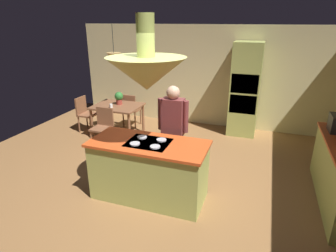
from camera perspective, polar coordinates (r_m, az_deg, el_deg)
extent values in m
plane|color=olive|center=(4.84, -2.76, -12.62)|extent=(8.16, 8.16, 0.00)
cube|color=beige|center=(7.48, 7.16, 9.91)|extent=(6.80, 0.10, 2.55)
cube|color=#A8B259|center=(4.45, -3.83, -9.10)|extent=(1.72, 0.75, 0.90)
cube|color=#D14C1E|center=(4.23, -3.98, -3.57)|extent=(1.78, 0.81, 0.04)
cube|color=black|center=(4.23, -3.99, -3.38)|extent=(0.64, 0.52, 0.01)
cylinder|color=#B2B2B7|center=(4.18, -6.72, -3.57)|extent=(0.15, 0.15, 0.02)
cylinder|color=#B2B2B7|center=(4.06, -2.63, -4.21)|extent=(0.15, 0.15, 0.02)
cylinder|color=#B2B2B7|center=(4.39, -5.25, -2.26)|extent=(0.15, 0.15, 0.02)
cylinder|color=#B2B2B7|center=(4.28, -1.33, -2.83)|extent=(0.15, 0.15, 0.02)
cube|color=#A8B259|center=(6.97, 15.27, 7.08)|extent=(0.66, 0.62, 2.20)
cube|color=black|center=(6.65, 15.21, 8.22)|extent=(0.60, 0.04, 0.44)
cube|color=black|center=(6.76, 14.84, 4.25)|extent=(0.60, 0.04, 0.44)
cube|color=brown|center=(6.78, -10.21, 3.96)|extent=(1.09, 0.88, 0.04)
cylinder|color=brown|center=(6.85, -15.11, 0.37)|extent=(0.06, 0.06, 0.72)
cylinder|color=brown|center=(6.37, -7.82, -0.63)|extent=(0.06, 0.06, 0.72)
cylinder|color=brown|center=(7.44, -11.89, 2.29)|extent=(0.06, 0.06, 0.72)
cylinder|color=brown|center=(7.01, -5.04, 1.49)|extent=(0.06, 0.06, 0.72)
cylinder|color=tan|center=(5.00, -0.03, -6.00)|extent=(0.14, 0.14, 0.82)
cylinder|color=tan|center=(4.95, 1.95, -6.31)|extent=(0.14, 0.14, 0.82)
cube|color=brown|center=(4.69, 1.01, 1.80)|extent=(0.36, 0.22, 0.63)
cylinder|color=brown|center=(4.75, -1.51, 2.45)|extent=(0.09, 0.09, 0.54)
cylinder|color=brown|center=(4.62, 3.61, 1.88)|extent=(0.09, 0.09, 0.54)
sphere|color=tan|center=(4.57, 1.04, 6.76)|extent=(0.22, 0.22, 0.22)
cone|color=#A8B259|center=(3.92, -4.37, 10.49)|extent=(1.10, 1.10, 0.45)
cylinder|color=#A8B259|center=(3.87, -4.58, 17.80)|extent=(0.24, 0.24, 0.55)
cone|color=#E0B266|center=(6.56, -10.84, 13.38)|extent=(0.32, 0.32, 0.22)
cylinder|color=black|center=(6.52, -11.09, 16.95)|extent=(0.01, 0.01, 0.60)
cube|color=brown|center=(6.28, -13.30, -0.53)|extent=(0.40, 0.40, 0.04)
cube|color=brown|center=(6.35, -12.61, 1.87)|extent=(0.40, 0.04, 0.42)
cylinder|color=brown|center=(6.33, -15.25, -2.77)|extent=(0.04, 0.04, 0.43)
cylinder|color=brown|center=(6.15, -12.62, -3.22)|extent=(0.04, 0.04, 0.43)
cylinder|color=brown|center=(6.58, -13.61, -1.67)|extent=(0.04, 0.04, 0.43)
cylinder|color=brown|center=(6.41, -11.05, -2.07)|extent=(0.04, 0.04, 0.43)
cube|color=brown|center=(7.49, -7.33, 3.33)|extent=(0.40, 0.40, 0.04)
cube|color=brown|center=(7.28, -8.04, 4.58)|extent=(0.40, 0.04, 0.42)
cylinder|color=brown|center=(7.63, -5.55, 1.96)|extent=(0.04, 0.04, 0.43)
cylinder|color=brown|center=(7.78, -7.82, 2.22)|extent=(0.04, 0.04, 0.43)
cylinder|color=brown|center=(7.35, -6.65, 1.15)|extent=(0.04, 0.04, 0.43)
cylinder|color=brown|center=(7.49, -8.99, 1.43)|extent=(0.04, 0.04, 0.43)
cube|color=brown|center=(7.31, -15.87, 2.25)|extent=(0.40, 0.40, 0.04)
cube|color=brown|center=(7.35, -17.19, 4.01)|extent=(0.04, 0.40, 0.42)
cylinder|color=brown|center=(7.16, -15.34, 0.00)|extent=(0.04, 0.04, 0.43)
cylinder|color=brown|center=(7.42, -13.89, 0.88)|extent=(0.04, 0.04, 0.43)
cylinder|color=brown|center=(7.35, -17.53, 0.31)|extent=(0.04, 0.04, 0.43)
cylinder|color=brown|center=(7.61, -16.04, 1.16)|extent=(0.04, 0.04, 0.43)
cylinder|color=#99382D|center=(6.84, -9.83, 4.82)|extent=(0.14, 0.14, 0.12)
sphere|color=#2D722D|center=(6.80, -9.90, 5.96)|extent=(0.20, 0.20, 0.20)
cylinder|color=white|center=(6.60, -11.42, 4.00)|extent=(0.07, 0.07, 0.09)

